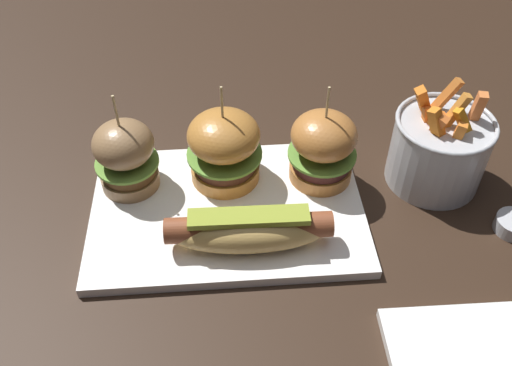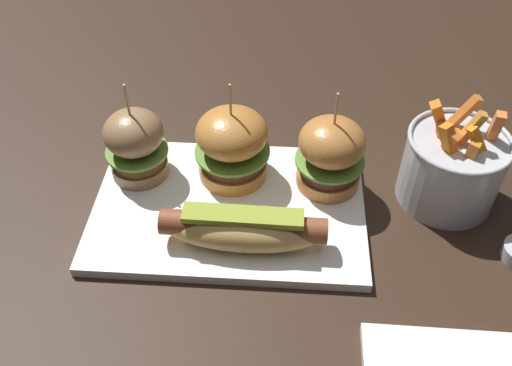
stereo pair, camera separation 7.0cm
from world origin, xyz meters
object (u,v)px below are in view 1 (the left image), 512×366
(slider_right, at_px, (324,147))
(hot_dog, at_px, (251,229))
(platter_main, at_px, (229,210))
(slider_center, at_px, (228,147))
(slider_left, at_px, (127,155))
(fries_bucket, at_px, (440,149))

(slider_right, bearing_deg, hot_dog, -132.90)
(platter_main, xyz_separation_m, slider_center, (0.00, 0.06, 0.06))
(slider_center, xyz_separation_m, slider_right, (0.13, -0.01, -0.00))
(slider_right, bearing_deg, platter_main, -159.38)
(slider_right, bearing_deg, slider_left, 179.09)
(slider_left, height_order, slider_center, slider_center)
(slider_right, xyz_separation_m, fries_bucket, (0.16, -0.00, -0.01))
(platter_main, bearing_deg, slider_center, 87.19)
(slider_left, bearing_deg, fries_bucket, -0.75)
(hot_dog, bearing_deg, fries_bucket, 23.00)
(slider_right, relative_size, fries_bucket, 1.00)
(platter_main, xyz_separation_m, hot_dog, (0.02, -0.06, 0.03))
(platter_main, xyz_separation_m, slider_right, (0.13, 0.05, 0.06))
(hot_dog, xyz_separation_m, slider_left, (-0.15, 0.12, 0.02))
(hot_dog, relative_size, slider_left, 1.38)
(hot_dog, distance_m, slider_center, 0.13)
(platter_main, height_order, slider_center, slider_center)
(hot_dog, xyz_separation_m, slider_right, (0.10, 0.11, 0.03))
(slider_left, distance_m, slider_right, 0.26)
(hot_dog, xyz_separation_m, fries_bucket, (0.26, 0.11, 0.01))
(hot_dog, distance_m, slider_right, 0.16)
(hot_dog, xyz_separation_m, slider_center, (-0.02, 0.12, 0.03))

